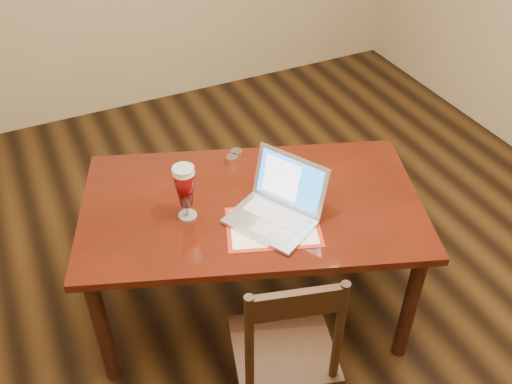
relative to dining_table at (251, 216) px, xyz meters
name	(u,v)px	position (x,y,z in m)	size (l,w,h in m)	color
ground	(289,313)	(0.16, -0.13, -0.66)	(5.00, 5.00, 0.00)	black
dining_table	(251,216)	(0.00, 0.00, 0.00)	(1.77, 1.36, 1.01)	#441109
dining_chair	(285,352)	(-0.13, -0.62, -0.20)	(0.50, 0.49, 0.98)	black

